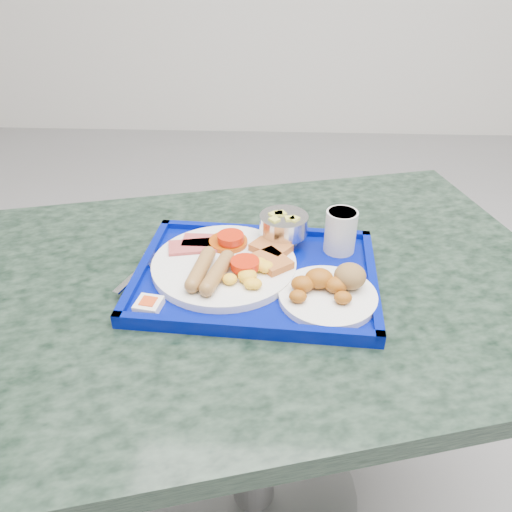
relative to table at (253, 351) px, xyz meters
The scene contains 9 objects.
table is the anchor object (origin of this frame).
tray 0.20m from the table, 34.85° to the right, with size 0.47×0.36×0.03m.
main_plate 0.23m from the table, 169.08° to the left, with size 0.27×0.27×0.04m.
bread_plate 0.27m from the table, 26.27° to the right, with size 0.17×0.17×0.06m.
fruit_bowl 0.28m from the table, 61.33° to the left, with size 0.10×0.10×0.07m.
juice_cup 0.32m from the table, 26.93° to the left, with size 0.06×0.06×0.09m.
spoon 0.27m from the table, 163.33° to the left, with size 0.09×0.16×0.01m.
knife 0.29m from the table, behind, with size 0.01×0.18×0.00m, color silver.
jam_packet 0.30m from the table, 146.06° to the right, with size 0.05×0.05×0.02m.
Camera 1 is at (-0.35, -0.70, 1.30)m, focal length 35.00 mm.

